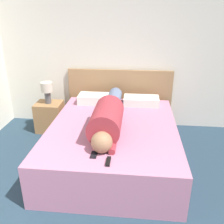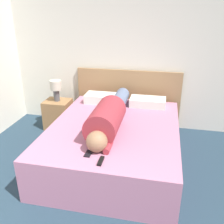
{
  "view_description": "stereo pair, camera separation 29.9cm",
  "coord_description": "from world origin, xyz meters",
  "px_view_note": "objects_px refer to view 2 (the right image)",
  "views": [
    {
      "loc": [
        0.36,
        -0.55,
        1.93
      ],
      "look_at": [
        0.08,
        2.2,
        0.77
      ],
      "focal_mm": 40.0,
      "sensor_mm": 36.0,
      "label": 1
    },
    {
      "loc": [
        0.65,
        -0.5,
        1.93
      ],
      "look_at": [
        0.08,
        2.2,
        0.77
      ],
      "focal_mm": 40.0,
      "sensor_mm": 36.0,
      "label": 2
    }
  ],
  "objects_px": {
    "person_lying": "(109,116)",
    "table_lamp": "(56,88)",
    "bed": "(114,143)",
    "nightstand": "(58,114)",
    "cell_phone": "(88,154)",
    "tv_remote": "(101,161)",
    "pillow_near_headboard": "(103,98)",
    "pillow_second": "(148,102)"
  },
  "relations": [
    {
      "from": "person_lying",
      "to": "cell_phone",
      "type": "bearing_deg",
      "value": -96.36
    },
    {
      "from": "bed",
      "to": "cell_phone",
      "type": "height_order",
      "value": "cell_phone"
    },
    {
      "from": "tv_remote",
      "to": "cell_phone",
      "type": "relative_size",
      "value": 1.15
    },
    {
      "from": "bed",
      "to": "person_lying",
      "type": "bearing_deg",
      "value": -128.26
    },
    {
      "from": "person_lying",
      "to": "table_lamp",
      "type": "bearing_deg",
      "value": 141.85
    },
    {
      "from": "pillow_near_headboard",
      "to": "pillow_second",
      "type": "bearing_deg",
      "value": 0.0
    },
    {
      "from": "table_lamp",
      "to": "tv_remote",
      "type": "distance_m",
      "value": 2.01
    },
    {
      "from": "cell_phone",
      "to": "nightstand",
      "type": "bearing_deg",
      "value": 123.78
    },
    {
      "from": "cell_phone",
      "to": "tv_remote",
      "type": "bearing_deg",
      "value": -34.42
    },
    {
      "from": "nightstand",
      "to": "pillow_near_headboard",
      "type": "xyz_separation_m",
      "value": [
        0.8,
        0.01,
        0.34
      ]
    },
    {
      "from": "pillow_second",
      "to": "cell_phone",
      "type": "distance_m",
      "value": 1.6
    },
    {
      "from": "nightstand",
      "to": "cell_phone",
      "type": "bearing_deg",
      "value": -56.22
    },
    {
      "from": "bed",
      "to": "nightstand",
      "type": "height_order",
      "value": "bed"
    },
    {
      "from": "cell_phone",
      "to": "person_lying",
      "type": "bearing_deg",
      "value": 83.64
    },
    {
      "from": "table_lamp",
      "to": "cell_phone",
      "type": "bearing_deg",
      "value": -56.22
    },
    {
      "from": "nightstand",
      "to": "cell_phone",
      "type": "distance_m",
      "value": 1.84
    },
    {
      "from": "bed",
      "to": "person_lying",
      "type": "relative_size",
      "value": 1.18
    },
    {
      "from": "person_lying",
      "to": "cell_phone",
      "type": "height_order",
      "value": "person_lying"
    },
    {
      "from": "tv_remote",
      "to": "nightstand",
      "type": "bearing_deg",
      "value": 125.89
    },
    {
      "from": "table_lamp",
      "to": "person_lying",
      "type": "distance_m",
      "value": 1.38
    },
    {
      "from": "pillow_near_headboard",
      "to": "nightstand",
      "type": "bearing_deg",
      "value": -179.38
    },
    {
      "from": "pillow_second",
      "to": "table_lamp",
      "type": "bearing_deg",
      "value": -179.67
    },
    {
      "from": "pillow_near_headboard",
      "to": "pillow_second",
      "type": "height_order",
      "value": "pillow_near_headboard"
    },
    {
      "from": "bed",
      "to": "pillow_second",
      "type": "distance_m",
      "value": 0.93
    },
    {
      "from": "nightstand",
      "to": "pillow_second",
      "type": "height_order",
      "value": "pillow_second"
    },
    {
      "from": "pillow_near_headboard",
      "to": "table_lamp",
      "type": "bearing_deg",
      "value": -179.38
    },
    {
      "from": "bed",
      "to": "cell_phone",
      "type": "bearing_deg",
      "value": -100.03
    },
    {
      "from": "pillow_second",
      "to": "tv_remote",
      "type": "distance_m",
      "value": 1.67
    },
    {
      "from": "pillow_near_headboard",
      "to": "tv_remote",
      "type": "distance_m",
      "value": 1.68
    },
    {
      "from": "pillow_near_headboard",
      "to": "cell_phone",
      "type": "distance_m",
      "value": 1.54
    },
    {
      "from": "tv_remote",
      "to": "cell_phone",
      "type": "height_order",
      "value": "tv_remote"
    },
    {
      "from": "pillow_second",
      "to": "tv_remote",
      "type": "height_order",
      "value": "pillow_second"
    },
    {
      "from": "person_lying",
      "to": "pillow_near_headboard",
      "type": "relative_size",
      "value": 3.05
    },
    {
      "from": "person_lying",
      "to": "pillow_near_headboard",
      "type": "distance_m",
      "value": 0.91
    },
    {
      "from": "cell_phone",
      "to": "bed",
      "type": "bearing_deg",
      "value": 79.97
    },
    {
      "from": "pillow_near_headboard",
      "to": "person_lying",
      "type": "bearing_deg",
      "value": -71.59
    },
    {
      "from": "pillow_near_headboard",
      "to": "tv_remote",
      "type": "relative_size",
      "value": 3.8
    },
    {
      "from": "table_lamp",
      "to": "person_lying",
      "type": "bearing_deg",
      "value": -38.15
    },
    {
      "from": "table_lamp",
      "to": "bed",
      "type": "bearing_deg",
      "value": -34.42
    },
    {
      "from": "bed",
      "to": "person_lying",
      "type": "distance_m",
      "value": 0.43
    },
    {
      "from": "table_lamp",
      "to": "cell_phone",
      "type": "relative_size",
      "value": 2.68
    },
    {
      "from": "nightstand",
      "to": "table_lamp",
      "type": "height_order",
      "value": "table_lamp"
    }
  ]
}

